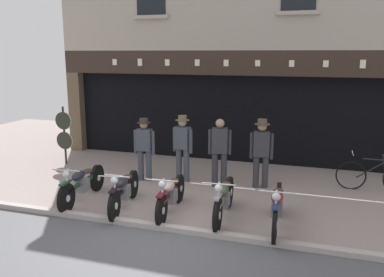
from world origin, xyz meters
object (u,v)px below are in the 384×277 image
Objects in this scene: motorcycle_left at (82,183)px; salesman_left at (144,146)px; leaning_bicycle at (375,176)px; motorcycle_right at (277,206)px; assistant_far_right at (261,150)px; salesman_right at (220,149)px; tyre_sign_pole at (64,131)px; motorcycle_center at (171,194)px; motorcycle_center_left at (124,190)px; shopkeeper_center at (183,145)px; motorcycle_center_right at (224,198)px; advert_board_near at (313,106)px.

motorcycle_left is 2.01m from salesman_left.
salesman_left is 5.65m from leaning_bicycle.
assistant_far_right reaches higher than motorcycle_right.
leaning_bicycle is (3.60, 0.78, -0.56)m from salesman_right.
tyre_sign_pole reaches higher than salesman_left.
motorcycle_right is 3.45m from leaning_bicycle.
motorcycle_center is 1.14× the size of assistant_far_right.
assistant_far_right is at bearing -148.20° from motorcycle_center_left.
tyre_sign_pole is at bearing 91.19° from leaning_bicycle.
shopkeeper_center is at bearing -43.07° from motorcycle_right.
motorcycle_center_left is at bearing -39.05° from tyre_sign_pole.
shopkeeper_center is at bearing -114.03° from motorcycle_center_left.
salesman_left is (-0.40, 1.94, 0.48)m from motorcycle_center_left.
motorcycle_left is 1.06× the size of motorcycle_center.
shopkeeper_center is at bearing -19.75° from salesman_right.
motorcycle_center is at bearing 123.76° from salesman_left.
motorcycle_center_right is at bearing -9.20° from motorcycle_right.
salesman_right is 1.00m from assistant_far_right.
shopkeeper_center reaches higher than motorcycle_center_right.
shopkeeper_center reaches higher than motorcycle_center_left.
motorcycle_center is 4.97m from leaning_bicycle.
salesman_left reaches higher than motorcycle_center.
tyre_sign_pole is at bearing -18.56° from salesman_right.
tyre_sign_pole reaches higher than motorcycle_center_right.
leaning_bicycle is (5.55, 0.89, -0.52)m from salesman_left.
advert_board_near is at bearing -124.49° from motorcycle_center.
shopkeeper_center reaches higher than salesman_right.
leaning_bicycle is at bearing -48.93° from advert_board_near.
tyre_sign_pole is (-4.85, 0.63, 0.04)m from salesman_right.
motorcycle_center_right is 2.07m from salesman_right.
motorcycle_center_left is at bearing 41.83° from salesman_right.
salesman_left is 4.89m from advert_board_near.
motorcycle_center_left is 1.02× the size of motorcycle_center.
tyre_sign_pole is at bearing -17.80° from salesman_left.
motorcycle_left and motorcycle_center_left have the same top height.
leaning_bicycle is (1.98, 2.82, -0.06)m from motorcycle_right.
motorcycle_right reaches higher than motorcycle_center.
salesman_left is at bearing -146.43° from advert_board_near.
salesman_left is at bearing -31.63° from motorcycle_right.
tyre_sign_pole is at bearing -35.84° from motorcycle_center.
salesman_left is 2.95m from assistant_far_right.
tyre_sign_pole is (-5.83, 0.40, 0.03)m from assistant_far_right.
advert_board_near reaches higher than motorcycle_right.
shopkeeper_center is (-2.63, 2.19, 0.52)m from motorcycle_right.
advert_board_near is at bearing -111.69° from motorcycle_center_right.
motorcycle_center_right is at bearing -25.24° from tyre_sign_pole.
motorcycle_right reaches higher than motorcycle_left.
salesman_right reaches higher than leaning_bicycle.
shopkeeper_center is 0.97× the size of leaning_bicycle.
salesman_left is (0.68, 1.83, 0.48)m from motorcycle_left.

